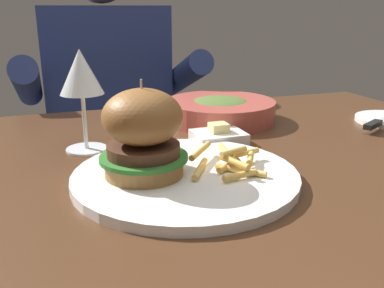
% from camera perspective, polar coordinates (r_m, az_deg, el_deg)
% --- Properties ---
extents(dining_table, '(1.17, 0.83, 0.74)m').
position_cam_1_polar(dining_table, '(0.73, 2.73, -9.11)').
color(dining_table, '#472B19').
rests_on(dining_table, ground).
extents(main_plate, '(0.32, 0.32, 0.01)m').
position_cam_1_polar(main_plate, '(0.60, -0.87, -4.35)').
color(main_plate, white).
rests_on(main_plate, dining_table).
extents(burger_sandwich, '(0.12, 0.12, 0.13)m').
position_cam_1_polar(burger_sandwich, '(0.58, -6.56, 1.50)').
color(burger_sandwich, '#9E6B38').
rests_on(burger_sandwich, main_plate).
extents(fries_pile, '(0.13, 0.12, 0.03)m').
position_cam_1_polar(fries_pile, '(0.61, 4.74, -2.22)').
color(fries_pile, '#EABC5B').
rests_on(fries_pile, main_plate).
extents(wine_glass, '(0.07, 0.07, 0.17)m').
position_cam_1_polar(wine_glass, '(0.73, -14.58, 8.76)').
color(wine_glass, silver).
rests_on(wine_glass, dining_table).
extents(table_knife, '(0.19, 0.11, 0.01)m').
position_cam_1_polar(table_knife, '(0.96, 24.08, 2.91)').
color(table_knife, silver).
rests_on(table_knife, bread_plate).
extents(butter_dish, '(0.09, 0.07, 0.04)m').
position_cam_1_polar(butter_dish, '(0.78, 3.55, 1.04)').
color(butter_dish, white).
rests_on(butter_dish, dining_table).
extents(soup_bowl, '(0.24, 0.24, 0.05)m').
position_cam_1_polar(soup_bowl, '(0.93, 3.76, 4.62)').
color(soup_bowl, '#B24C42').
rests_on(soup_bowl, dining_table).
extents(diner_person, '(0.51, 0.36, 1.18)m').
position_cam_1_polar(diner_person, '(1.37, -10.88, -0.00)').
color(diner_person, '#282833').
rests_on(diner_person, ground).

